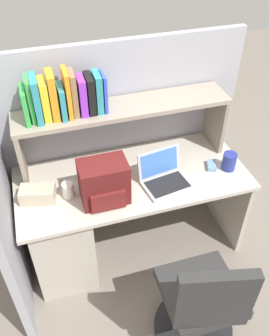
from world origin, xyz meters
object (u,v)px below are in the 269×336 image
object	(u,v)px
computer_mouse	(211,166)
snack_canister	(229,161)
office_chair	(201,306)
laptop	(164,176)
backpack	(104,183)
paper_cup	(68,190)
tissue_box	(38,194)

from	to	relation	value
computer_mouse	snack_canister	bearing A→B (deg)	-3.51
computer_mouse	office_chair	distance (m)	0.95
laptop	backpack	world-z (taller)	backpack
backpack	snack_canister	xyz separation A→B (m)	(0.90, 0.04, -0.08)
computer_mouse	office_chair	xyz separation A→B (m)	(-0.40, -0.79, -0.35)
paper_cup	office_chair	xyz separation A→B (m)	(0.62, -0.80, -0.39)
paper_cup	tissue_box	distance (m)	0.19
tissue_box	snack_canister	world-z (taller)	snack_canister
computer_mouse	tissue_box	xyz separation A→B (m)	(-1.21, 0.03, 0.03)
paper_cup	snack_canister	world-z (taller)	snack_canister
tissue_box	office_chair	bearing A→B (deg)	-31.65
tissue_box	snack_canister	bearing A→B (deg)	10.50
backpack	office_chair	world-z (taller)	backpack
office_chair	backpack	bearing A→B (deg)	-47.54
snack_canister	computer_mouse	bearing A→B (deg)	156.61
paper_cup	office_chair	size ratio (longest dim) A/B	0.11
paper_cup	tissue_box	size ratio (longest dim) A/B	0.48
paper_cup	office_chair	distance (m)	1.08
laptop	backpack	distance (m)	0.43
computer_mouse	office_chair	size ratio (longest dim) A/B	0.11
paper_cup	backpack	bearing A→B (deg)	-23.50
paper_cup	office_chair	world-z (taller)	office_chair
snack_canister	office_chair	world-z (taller)	office_chair
office_chair	laptop	bearing A→B (deg)	-78.52
laptop	office_chair	bearing A→B (deg)	-91.59
backpack	office_chair	bearing A→B (deg)	-60.61
computer_mouse	tissue_box	bearing A→B (deg)	-161.50
backpack	snack_canister	world-z (taller)	backpack
laptop	computer_mouse	xyz separation A→B (m)	(0.38, 0.05, -0.03)
paper_cup	tissue_box	bearing A→B (deg)	173.81
laptop	computer_mouse	distance (m)	0.38
backpack	laptop	bearing A→B (deg)	5.76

